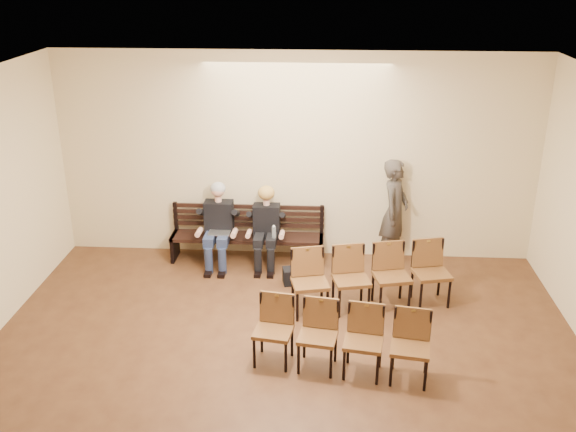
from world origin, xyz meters
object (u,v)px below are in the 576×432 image
at_px(bench, 247,248).
at_px(seated_man, 218,224).
at_px(chair_row_front, 372,279).
at_px(laptop, 219,234).
at_px(passerby, 395,204).
at_px(water_bottle, 274,239).
at_px(seated_woman, 266,229).
at_px(chair_row_back, 340,340).
at_px(bag, 294,276).

bearing_deg(bench, seated_man, -165.50).
relative_size(bench, chair_row_front, 1.11).
bearing_deg(laptop, passerby, 1.24).
bearing_deg(passerby, water_bottle, 126.28).
xyz_separation_m(seated_woman, chair_row_back, (1.20, -2.97, -0.19)).
xyz_separation_m(laptop, chair_row_front, (2.45, -1.24, -0.10)).
height_order(bag, chair_row_back, chair_row_back).
distance_m(seated_man, chair_row_back, 3.60).
xyz_separation_m(seated_man, water_bottle, (0.95, -0.24, -0.14)).
relative_size(water_bottle, chair_row_front, 0.10).
relative_size(bench, laptop, 7.24).
bearing_deg(chair_row_back, bag, 115.95).
distance_m(bench, passerby, 2.60).
xyz_separation_m(bag, chair_row_back, (0.70, -2.29, 0.32)).
height_order(bench, passerby, passerby).
height_order(bag, passerby, passerby).
bearing_deg(chair_row_front, bag, 136.29).
distance_m(seated_woman, passerby, 2.18).
bearing_deg(chair_row_front, water_bottle, 130.31).
distance_m(seated_woman, water_bottle, 0.29).
bearing_deg(laptop, seated_woman, 4.38).
bearing_deg(seated_woman, water_bottle, -58.13).
height_order(seated_woman, chair_row_back, seated_woman).
height_order(water_bottle, passerby, passerby).
height_order(passerby, chair_row_front, passerby).
height_order(seated_man, passerby, passerby).
distance_m(seated_man, water_bottle, 0.99).
height_order(chair_row_front, chair_row_back, chair_row_front).
xyz_separation_m(bench, chair_row_back, (1.54, -3.09, 0.22)).
height_order(bench, bag, bench).
bearing_deg(chair_row_back, water_bottle, 120.12).
xyz_separation_m(laptop, water_bottle, (0.92, -0.10, -0.02)).
height_order(seated_man, chair_row_back, seated_man).
height_order(seated_woman, bag, seated_woman).
bearing_deg(bag, chair_row_back, -73.07).
distance_m(seated_woman, bag, 0.99).
bearing_deg(water_bottle, chair_row_back, -68.90).
height_order(seated_woman, laptop, seated_woman).
bearing_deg(chair_row_front, seated_man, 137.92).
relative_size(bench, bag, 7.43).
distance_m(bag, passerby, 2.07).
distance_m(passerby, chair_row_front, 1.75).
xyz_separation_m(laptop, bag, (1.28, -0.55, -0.45)).
xyz_separation_m(bag, passerby, (1.62, 0.90, 0.91)).
height_order(seated_man, bag, seated_man).
height_order(bench, seated_woman, seated_woman).
relative_size(seated_woman, chair_row_front, 0.54).
bearing_deg(seated_man, water_bottle, -14.18).
distance_m(laptop, water_bottle, 0.92).
relative_size(bag, passerby, 0.17).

